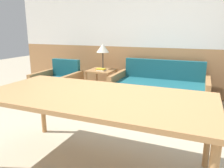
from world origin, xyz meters
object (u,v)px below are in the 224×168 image
(armchair, at_px, (58,86))
(table_lamp, at_px, (103,49))
(couch, at_px, (159,91))
(side_table, at_px, (102,74))
(dining_table, at_px, (95,101))

(armchair, distance_m, table_lamp, 1.22)
(couch, xyz_separation_m, armchair, (-2.03, -0.42, -0.01))
(side_table, relative_size, dining_table, 0.25)
(couch, xyz_separation_m, dining_table, (-0.19, -2.30, 0.48))
(armchair, height_order, side_table, armchair)
(side_table, relative_size, table_lamp, 1.01)
(side_table, bearing_deg, table_lamp, 95.13)
(side_table, xyz_separation_m, table_lamp, (-0.01, 0.09, 0.52))
(armchair, relative_size, side_table, 1.50)
(armchair, height_order, dining_table, dining_table)
(couch, distance_m, side_table, 1.25)
(side_table, bearing_deg, dining_table, -66.03)
(armchair, xyz_separation_m, side_table, (0.79, 0.46, 0.22))
(dining_table, bearing_deg, table_lamp, 113.32)
(couch, distance_m, armchair, 2.07)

